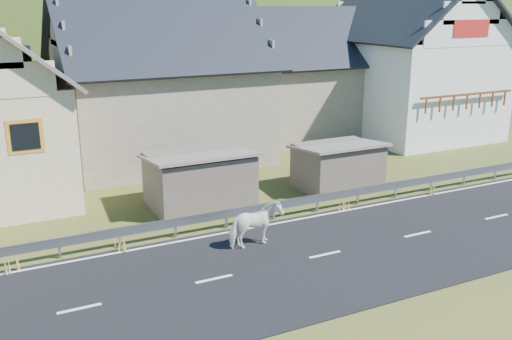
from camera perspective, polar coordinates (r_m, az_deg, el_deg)
ground at (r=19.45m, az=6.89°, el=-8.51°), size 160.00×160.00×0.00m
road at (r=19.44m, az=6.90°, el=-8.45°), size 60.00×7.00×0.04m
lane_markings at (r=19.43m, az=6.90°, el=-8.38°), size 60.00×6.60×0.01m
guardrail at (r=22.17m, az=1.79°, el=-3.64°), size 28.10×0.09×0.75m
shed_left at (r=23.66m, az=-5.69°, el=-1.03°), size 4.30×3.30×2.40m
shed_right at (r=26.15m, az=8.16°, el=0.34°), size 3.80×2.90×2.20m
house_stone_a at (r=31.18m, az=-9.72°, el=9.67°), size 10.80×9.80×8.90m
house_stone_b at (r=37.06m, az=4.58°, el=10.26°), size 9.80×8.80×8.10m
house_white at (r=38.05m, az=14.93°, el=11.18°), size 8.80×10.80×9.70m
mountain at (r=197.29m, az=-21.70°, el=7.00°), size 440.00×280.00×260.00m
horse at (r=19.63m, az=-0.06°, el=-5.52°), size 1.03×1.93×1.57m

